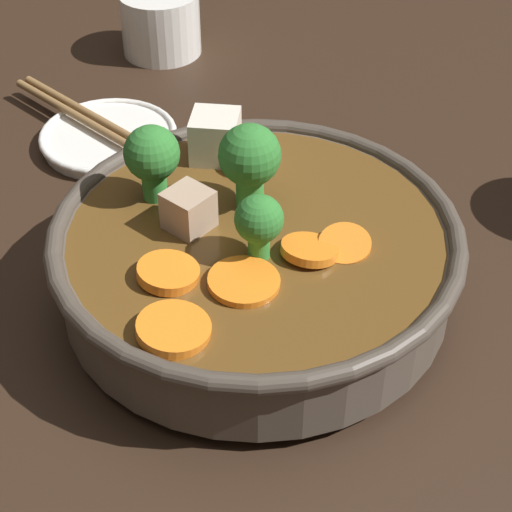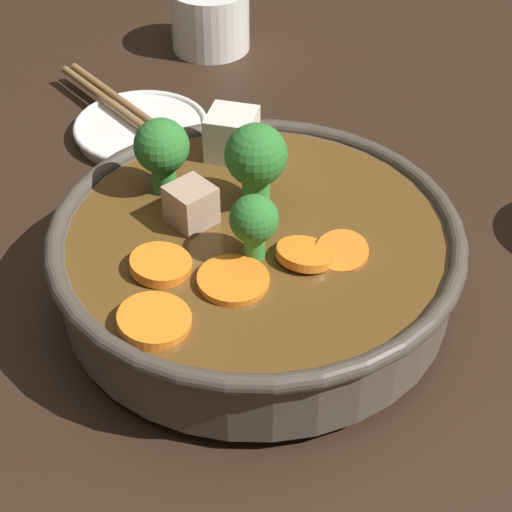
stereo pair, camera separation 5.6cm
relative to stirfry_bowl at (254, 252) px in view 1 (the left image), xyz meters
name	(u,v)px [view 1 (the left image)]	position (x,y,z in m)	size (l,w,h in m)	color
ground_plane	(256,300)	(0.00, 0.00, -0.04)	(3.00, 3.00, 0.00)	black
stirfry_bowl	(254,252)	(0.00, 0.00, 0.00)	(0.27, 0.27, 0.12)	#51473D
side_saucer	(109,137)	(0.01, 0.23, -0.04)	(0.12, 0.12, 0.01)	white
tea_cup	(161,22)	(0.13, 0.36, -0.01)	(0.08, 0.08, 0.06)	white
chopsticks_pair	(107,128)	(0.01, 0.23, -0.03)	(0.07, 0.24, 0.01)	olive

